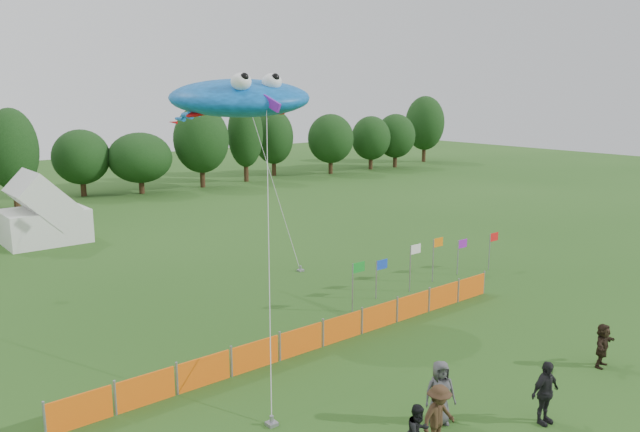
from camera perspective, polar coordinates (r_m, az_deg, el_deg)
ground at (r=19.53m, az=11.78°, el=-17.95°), size 160.00×160.00×0.00m
treeline at (r=57.67m, az=-24.01°, el=5.18°), size 104.57×8.78×8.36m
tent_right at (r=43.00m, az=-23.94°, el=0.08°), size 4.93×3.95×3.48m
barrier_fence at (r=23.84m, az=0.19°, el=-10.76°), size 19.90×0.06×1.00m
flag_row at (r=30.94m, az=9.59°, el=-3.91°), size 10.73×0.71×2.26m
spectator_c at (r=17.81m, az=10.79°, el=-17.63°), size 1.19×0.69×1.83m
spectator_d at (r=19.76m, az=19.89°, el=-14.94°), size 1.16×0.57×1.91m
spectator_e at (r=19.00m, az=10.90°, el=-15.56°), size 1.11×0.98×1.90m
spectator_f at (r=24.25m, az=24.42°, el=-10.71°), size 1.52×0.76×1.57m
stingray_kite at (r=26.84m, az=-7.73°, el=10.62°), size 8.50×16.72×10.24m
small_kite_white at (r=34.20m, az=-5.36°, el=6.41°), size 1.41×4.15×9.53m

